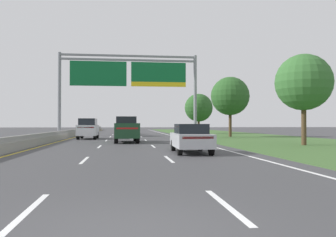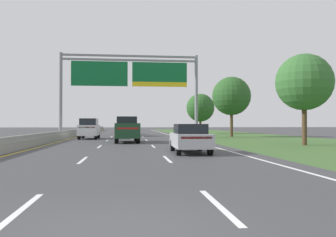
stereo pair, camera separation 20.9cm
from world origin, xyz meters
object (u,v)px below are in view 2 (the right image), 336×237
at_px(pickup_truck_darkgreen, 127,130).
at_px(car_white_left_lane_suv, 89,128).
at_px(roadside_tree_near, 304,82).
at_px(roadside_tree_mid, 231,96).
at_px(car_navy_centre_lane_sedan, 127,129).
at_px(roadside_tree_far, 200,108).
at_px(car_grey_centre_lane_suv, 129,127).
at_px(overhead_sign_gantry, 130,78).
at_px(car_silver_right_lane_sedan, 190,138).

distance_m(pickup_truck_darkgreen, car_white_left_lane_suv, 8.03).
distance_m(car_white_left_lane_suv, roadside_tree_near, 21.42).
height_order(car_white_left_lane_suv, roadside_tree_mid, roadside_tree_mid).
distance_m(pickup_truck_darkgreen, car_navy_centre_lane_sedan, 22.71).
bearing_deg(roadside_tree_far, car_white_left_lane_suv, -130.28).
height_order(car_navy_centre_lane_sedan, roadside_tree_near, roadside_tree_near).
height_order(car_grey_centre_lane_suv, car_navy_centre_lane_sedan, car_grey_centre_lane_suv).
bearing_deg(car_white_left_lane_suv, car_navy_centre_lane_sedan, -13.90).
bearing_deg(car_white_left_lane_suv, roadside_tree_far, -40.20).
bearing_deg(car_grey_centre_lane_suv, pickup_truck_darkgreen, -179.87).
bearing_deg(pickup_truck_darkgreen, roadside_tree_near, -115.68).
bearing_deg(car_grey_centre_lane_suv, roadside_tree_near, -147.74).
height_order(pickup_truck_darkgreen, car_white_left_lane_suv, pickup_truck_darkgreen).
distance_m(pickup_truck_darkgreen, car_grey_centre_lane_suv, 14.94).
bearing_deg(car_grey_centre_lane_suv, car_navy_centre_lane_sedan, 1.97).
bearing_deg(pickup_truck_darkgreen, overhead_sign_gantry, -3.39).
relative_size(car_silver_right_lane_sedan, roadside_tree_far, 0.70).
relative_size(overhead_sign_gantry, roadside_tree_mid, 2.09).
distance_m(car_navy_centre_lane_sedan, roadside_tree_mid, 17.56).
height_order(overhead_sign_gantry, car_silver_right_lane_sedan, overhead_sign_gantry).
height_order(roadside_tree_near, roadside_tree_far, roadside_tree_near).
xyz_separation_m(car_grey_centre_lane_suv, roadside_tree_near, (12.71, -20.77, 3.50)).
distance_m(car_grey_centre_lane_suv, car_white_left_lane_suv, 8.90).
xyz_separation_m(overhead_sign_gantry, car_navy_centre_lane_sedan, (-0.29, 14.42, -5.74)).
height_order(roadside_tree_mid, roadside_tree_far, roadside_tree_mid).
bearing_deg(car_silver_right_lane_sedan, pickup_truck_darkgreen, 18.38).
height_order(car_navy_centre_lane_sedan, roadside_tree_far, roadside_tree_far).
distance_m(car_navy_centre_lane_sedan, roadside_tree_near, 31.54).
relative_size(overhead_sign_gantry, car_navy_centre_lane_sedan, 3.39).
distance_m(car_silver_right_lane_sedan, roadside_tree_far, 37.71).
xyz_separation_m(pickup_truck_darkgreen, roadside_tree_near, (12.88, -5.83, 3.53)).
distance_m(car_navy_centre_lane_sedan, car_white_left_lane_suv, 16.17).
xyz_separation_m(pickup_truck_darkgreen, car_grey_centre_lane_suv, (0.17, 14.94, 0.02)).
bearing_deg(overhead_sign_gantry, car_navy_centre_lane_sedan, 91.15).
xyz_separation_m(car_silver_right_lane_sedan, roadside_tree_mid, (9.01, 22.36, 4.08)).
height_order(car_silver_right_lane_sedan, roadside_tree_mid, roadside_tree_mid).
relative_size(car_white_left_lane_suv, roadside_tree_far, 0.74).
xyz_separation_m(car_silver_right_lane_sedan, roadside_tree_near, (9.43, 5.52, 3.78)).
xyz_separation_m(car_silver_right_lane_sedan, roadside_tree_far, (8.16, 36.67, 3.31)).
relative_size(overhead_sign_gantry, car_white_left_lane_suv, 3.20).
xyz_separation_m(overhead_sign_gantry, roadside_tree_mid, (12.16, 2.72, -1.66)).
bearing_deg(pickup_truck_darkgreen, car_white_left_lane_suv, 27.70).
bearing_deg(car_silver_right_lane_sedan, overhead_sign_gantry, 10.59).
bearing_deg(roadside_tree_far, roadside_tree_mid, -86.60).
distance_m(pickup_truck_darkgreen, roadside_tree_far, 28.02).
relative_size(pickup_truck_darkgreen, car_silver_right_lane_sedan, 1.22).
relative_size(car_grey_centre_lane_suv, car_white_left_lane_suv, 1.00).
height_order(pickup_truck_darkgreen, car_silver_right_lane_sedan, pickup_truck_darkgreen).
xyz_separation_m(car_grey_centre_lane_suv, roadside_tree_mid, (12.29, -3.93, 3.80)).
relative_size(pickup_truck_darkgreen, car_grey_centre_lane_suv, 1.15).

